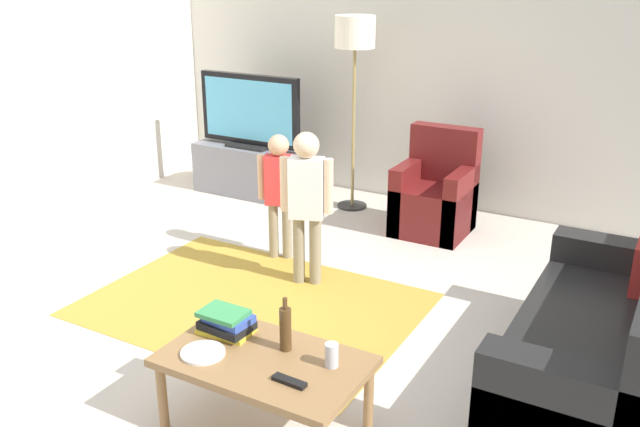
% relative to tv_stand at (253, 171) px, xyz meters
% --- Properties ---
extents(ground, '(7.80, 7.80, 0.00)m').
position_rel_tv_stand_xyz_m(ground, '(1.73, -2.30, -0.24)').
color(ground, beige).
extents(wall_back, '(6.00, 0.12, 2.70)m').
position_rel_tv_stand_xyz_m(wall_back, '(1.73, 0.70, 1.11)').
color(wall_back, silver).
rests_on(wall_back, ground).
extents(area_rug, '(2.20, 1.60, 0.01)m').
position_rel_tv_stand_xyz_m(area_rug, '(1.36, -1.98, -0.24)').
color(area_rug, '#B28C33').
rests_on(area_rug, ground).
extents(tv_stand, '(1.20, 0.44, 0.50)m').
position_rel_tv_stand_xyz_m(tv_stand, '(0.00, 0.00, 0.00)').
color(tv_stand, slate).
rests_on(tv_stand, ground).
extents(tv, '(1.10, 0.28, 0.71)m').
position_rel_tv_stand_xyz_m(tv, '(-0.00, -0.02, 0.60)').
color(tv, black).
rests_on(tv, tv_stand).
extents(couch, '(0.80, 1.80, 0.86)m').
position_rel_tv_stand_xyz_m(couch, '(3.63, -1.89, 0.05)').
color(couch, black).
rests_on(couch, ground).
extents(armchair, '(0.60, 0.60, 0.90)m').
position_rel_tv_stand_xyz_m(armchair, '(1.95, -0.04, 0.05)').
color(armchair, maroon).
rests_on(armchair, ground).
extents(floor_lamp, '(0.36, 0.36, 1.78)m').
position_rel_tv_stand_xyz_m(floor_lamp, '(1.04, 0.15, 1.30)').
color(floor_lamp, '#262626').
rests_on(floor_lamp, ground).
extents(child_near_tv, '(0.31, 0.19, 1.00)m').
position_rel_tv_stand_xyz_m(child_near_tv, '(1.09, -1.20, 0.36)').
color(child_near_tv, gray).
rests_on(child_near_tv, ground).
extents(child_center, '(0.36, 0.21, 1.13)m').
position_rel_tv_stand_xyz_m(child_center, '(1.51, -1.49, 0.44)').
color(child_center, gray).
rests_on(child_center, ground).
extents(coffee_table, '(1.00, 0.60, 0.42)m').
position_rel_tv_stand_xyz_m(coffee_table, '(2.19, -3.06, 0.13)').
color(coffee_table, olive).
rests_on(coffee_table, ground).
extents(book_stack, '(0.29, 0.20, 0.13)m').
position_rel_tv_stand_xyz_m(book_stack, '(1.89, -2.95, 0.24)').
color(book_stack, yellow).
rests_on(book_stack, coffee_table).
extents(bottle, '(0.06, 0.06, 0.29)m').
position_rel_tv_stand_xyz_m(bottle, '(2.24, -2.94, 0.29)').
color(bottle, '#4C3319').
rests_on(bottle, coffee_table).
extents(tv_remote, '(0.17, 0.06, 0.02)m').
position_rel_tv_stand_xyz_m(tv_remote, '(2.41, -3.18, 0.19)').
color(tv_remote, black).
rests_on(tv_remote, coffee_table).
extents(soda_can, '(0.07, 0.07, 0.12)m').
position_rel_tv_stand_xyz_m(soda_can, '(2.51, -2.96, 0.24)').
color(soda_can, silver).
rests_on(soda_can, coffee_table).
extents(plate, '(0.22, 0.22, 0.02)m').
position_rel_tv_stand_xyz_m(plate, '(1.91, -3.18, 0.18)').
color(plate, white).
rests_on(plate, coffee_table).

